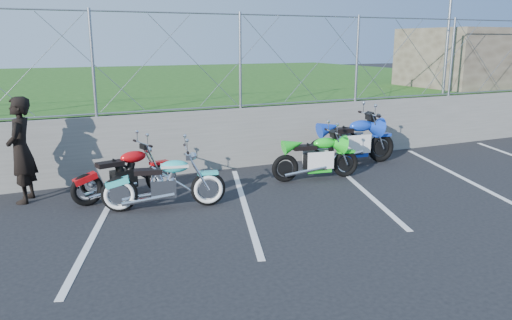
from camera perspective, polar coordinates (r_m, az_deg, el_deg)
name	(u,v)px	position (r m, az deg, el deg)	size (l,w,h in m)	color
ground	(271,224)	(7.65, 1.71, -7.30)	(90.00, 90.00, 0.00)	black
retaining_wall	(197,141)	(10.60, -6.74, 2.15)	(30.00, 0.22, 1.30)	slate
grass_field	(116,96)	(20.26, -15.70, 7.10)	(30.00, 20.00, 1.30)	#1F4C14
stone_building	(485,57)	(18.15, 24.68, 10.63)	(5.00, 3.00, 1.80)	brown
chain_link_fence	(195,62)	(10.41, -6.99, 11.09)	(28.00, 0.03, 2.00)	gray
sign_pole	(448,38)	(14.64, 21.05, 12.92)	(0.08, 0.08, 3.00)	gray
parking_lines	(306,196)	(9.02, 5.71, -4.08)	(18.29, 4.31, 0.01)	silver
cruiser_turquoise	(166,185)	(8.33, -10.27, -2.83)	(2.00, 0.65, 1.01)	black
naked_orange	(126,176)	(9.04, -14.64, -1.73)	(1.88, 0.69, 0.95)	black
sportbike_green	(317,159)	(10.01, 7.01, 0.10)	(1.85, 0.66, 0.96)	black
sportbike_blue	(353,143)	(11.34, 11.02, 1.91)	(2.20, 0.78, 1.14)	black
person_standing	(21,150)	(9.34, -25.28, 1.02)	(0.66, 0.43, 1.82)	black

